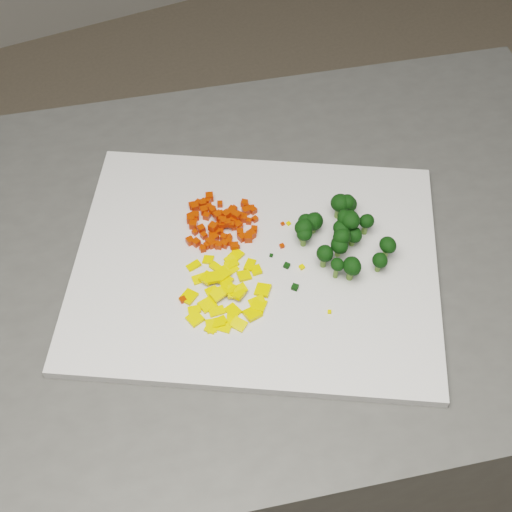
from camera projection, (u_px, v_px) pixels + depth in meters
name	position (u px, v px, depth m)	size (l,w,h in m)	color
counter_block	(270.00, 395.00, 1.32)	(0.97, 0.68, 0.90)	#494946
cutting_board	(256.00, 263.00, 0.93)	(0.47, 0.37, 0.01)	silver
carrot_pile	(221.00, 217.00, 0.95)	(0.10, 0.10, 0.03)	#C22002
pepper_pile	(223.00, 288.00, 0.89)	(0.12, 0.12, 0.02)	yellow
broccoli_pile	(343.00, 230.00, 0.92)	(0.13, 0.13, 0.06)	black
carrot_cube_0	(208.00, 245.00, 0.94)	(0.01, 0.01, 0.01)	#C22002
carrot_cube_1	(213.00, 227.00, 0.94)	(0.01, 0.01, 0.01)	#C22002
carrot_cube_2	(232.00, 246.00, 0.94)	(0.01, 0.01, 0.01)	#C22002
carrot_cube_3	(219.00, 245.00, 0.94)	(0.01, 0.01, 0.01)	#C22002
carrot_cube_4	(193.00, 225.00, 0.96)	(0.01, 0.01, 0.01)	#C22002
carrot_cube_5	(207.00, 216.00, 0.97)	(0.01, 0.01, 0.01)	#C22002
carrot_cube_6	(246.00, 211.00, 0.97)	(0.01, 0.01, 0.01)	#C22002
carrot_cube_7	(190.00, 241.00, 0.94)	(0.01, 0.01, 0.01)	#C22002
carrot_cube_8	(224.00, 237.00, 0.94)	(0.01, 0.01, 0.01)	#C22002
carrot_cube_9	(195.00, 232.00, 0.95)	(0.01, 0.01, 0.01)	#C22002
carrot_cube_10	(229.00, 242.00, 0.94)	(0.01, 0.01, 0.01)	#C22002
carrot_cube_11	(212.00, 244.00, 0.94)	(0.01, 0.01, 0.01)	#C22002
carrot_cube_12	(195.00, 207.00, 0.98)	(0.01, 0.01, 0.01)	#C22002
carrot_cube_13	(244.00, 203.00, 0.98)	(0.01, 0.01, 0.01)	#C22002
carrot_cube_14	(222.00, 225.00, 0.95)	(0.01, 0.01, 0.01)	#C22002
carrot_cube_15	(218.00, 246.00, 0.94)	(0.01, 0.01, 0.01)	#C22002
carrot_cube_16	(204.00, 236.00, 0.95)	(0.01, 0.01, 0.01)	#C22002
carrot_cube_17	(204.00, 210.00, 0.97)	(0.01, 0.01, 0.01)	#C22002
carrot_cube_18	(198.00, 203.00, 0.98)	(0.01, 0.01, 0.01)	#C22002
carrot_cube_19	(235.00, 224.00, 0.96)	(0.01, 0.01, 0.01)	#C22002
carrot_cube_20	(203.00, 249.00, 0.93)	(0.01, 0.01, 0.01)	#C22002
carrot_cube_21	(237.00, 216.00, 0.96)	(0.01, 0.01, 0.01)	#C22002
carrot_cube_22	(191.00, 217.00, 0.97)	(0.01, 0.01, 0.01)	#C22002
carrot_cube_23	(235.00, 246.00, 0.93)	(0.01, 0.01, 0.01)	#C22002
carrot_cube_24	(226.00, 214.00, 0.96)	(0.01, 0.01, 0.01)	#C22002
carrot_cube_25	(239.00, 227.00, 0.96)	(0.01, 0.01, 0.01)	#C22002
carrot_cube_26	(253.00, 210.00, 0.97)	(0.01, 0.01, 0.01)	#C22002
carrot_cube_27	(196.00, 216.00, 0.97)	(0.01, 0.01, 0.01)	#C22002
carrot_cube_28	(229.00, 237.00, 0.95)	(0.01, 0.01, 0.01)	#C22002
carrot_cube_29	(244.00, 218.00, 0.96)	(0.01, 0.01, 0.01)	#C22002
carrot_cube_30	(209.00, 197.00, 0.99)	(0.01, 0.01, 0.01)	#C22002
carrot_cube_31	(242.00, 238.00, 0.94)	(0.01, 0.01, 0.01)	#C22002
carrot_cube_32	(232.00, 225.00, 0.95)	(0.01, 0.01, 0.01)	#C22002
carrot_cube_33	(234.00, 220.00, 0.96)	(0.01, 0.01, 0.01)	#C22002
carrot_cube_34	(208.00, 200.00, 0.98)	(0.01, 0.01, 0.01)	#C22002
carrot_cube_35	(229.00, 214.00, 0.96)	(0.01, 0.01, 0.01)	#C22002
carrot_cube_36	(219.00, 225.00, 0.96)	(0.01, 0.01, 0.01)	#C22002
carrot_cube_37	(203.00, 202.00, 0.98)	(0.01, 0.01, 0.01)	#C22002
carrot_cube_38	(246.00, 205.00, 0.98)	(0.01, 0.01, 0.01)	#C22002
carrot_cube_39	(203.00, 203.00, 0.98)	(0.01, 0.01, 0.01)	#C22002
carrot_cube_40	(255.00, 219.00, 0.96)	(0.01, 0.01, 0.01)	#C22002
carrot_cube_41	(249.00, 221.00, 0.96)	(0.01, 0.01, 0.01)	#C22002
carrot_cube_42	(225.00, 244.00, 0.94)	(0.01, 0.01, 0.01)	#C22002
carrot_cube_43	(201.00, 229.00, 0.95)	(0.01, 0.01, 0.01)	#C22002
carrot_cube_44	(227.00, 223.00, 0.95)	(0.01, 0.01, 0.01)	#C22002
carrot_cube_45	(251.00, 209.00, 0.97)	(0.01, 0.01, 0.01)	#C22002
carrot_cube_46	(192.00, 220.00, 0.96)	(0.01, 0.01, 0.01)	#C22002
carrot_cube_47	(220.00, 214.00, 0.96)	(0.01, 0.01, 0.01)	#C22002
carrot_cube_48	(192.00, 206.00, 0.98)	(0.01, 0.01, 0.01)	#C22002
carrot_cube_49	(220.00, 230.00, 0.95)	(0.01, 0.01, 0.01)	#C22002
carrot_cube_50	(217.00, 232.00, 0.95)	(0.01, 0.01, 0.01)	#C22002
carrot_cube_51	(218.00, 215.00, 0.96)	(0.01, 0.01, 0.01)	#C22002
carrot_cube_52	(251.00, 234.00, 0.95)	(0.01, 0.01, 0.01)	#C22002
carrot_cube_53	(232.00, 210.00, 0.97)	(0.01, 0.01, 0.01)	#C22002
carrot_cube_54	(210.00, 242.00, 0.94)	(0.01, 0.01, 0.01)	#C22002
carrot_cube_55	(223.00, 221.00, 0.95)	(0.01, 0.01, 0.01)	#C22002
carrot_cube_56	(202.00, 248.00, 0.93)	(0.01, 0.01, 0.01)	#C22002
carrot_cube_57	(254.00, 230.00, 0.95)	(0.01, 0.01, 0.01)	#C22002
carrot_cube_58	(195.00, 219.00, 0.96)	(0.01, 0.01, 0.01)	#C22002
carrot_cube_59	(214.00, 238.00, 0.94)	(0.01, 0.01, 0.01)	#C22002
carrot_cube_60	(213.00, 210.00, 0.96)	(0.01, 0.01, 0.01)	#C22002
carrot_cube_61	(196.00, 243.00, 0.94)	(0.01, 0.01, 0.01)	#C22002
carrot_cube_62	(191.00, 219.00, 0.96)	(0.01, 0.01, 0.01)	#C22002
carrot_cube_63	(212.00, 234.00, 0.95)	(0.01, 0.01, 0.01)	#C22002
carrot_cube_64	(236.00, 247.00, 0.94)	(0.01, 0.01, 0.01)	#C22002
carrot_cube_65	(240.00, 233.00, 0.95)	(0.01, 0.01, 0.01)	#C22002
carrot_cube_66	(234.00, 227.00, 0.96)	(0.01, 0.01, 0.01)	#C22002
carrot_cube_67	(193.00, 225.00, 0.96)	(0.01, 0.01, 0.01)	#C22002
carrot_cube_68	(220.00, 204.00, 0.98)	(0.01, 0.01, 0.01)	#C22002
carrot_cube_69	(234.00, 209.00, 0.97)	(0.01, 0.01, 0.01)	#C22002
carrot_cube_70	(221.00, 219.00, 0.95)	(0.01, 0.01, 0.01)	#C22002
carrot_cube_71	(238.00, 225.00, 0.96)	(0.01, 0.01, 0.01)	#C22002
carrot_cube_72	(221.00, 232.00, 0.95)	(0.01, 0.01, 0.01)	#C22002
carrot_cube_73	(223.00, 222.00, 0.96)	(0.01, 0.01, 0.01)	#C22002
carrot_cube_74	(212.00, 209.00, 0.98)	(0.01, 0.01, 0.01)	#C22002
carrot_cube_75	(190.00, 241.00, 0.94)	(0.01, 0.01, 0.01)	#C22002
carrot_cube_76	(248.00, 238.00, 0.94)	(0.01, 0.01, 0.01)	#C22002
carrot_cube_77	(209.00, 207.00, 0.98)	(0.01, 0.01, 0.01)	#C22002
carrot_cube_78	(240.00, 217.00, 0.96)	(0.01, 0.01, 0.01)	#C22002
carrot_cube_79	(233.00, 213.00, 0.96)	(0.01, 0.01, 0.01)	#C22002
carrot_cube_80	(243.00, 219.00, 0.96)	(0.01, 0.01, 0.01)	#C22002
pepper_chunk_0	(257.00, 301.00, 0.89)	(0.02, 0.01, 0.00)	yellow
pepper_chunk_1	(194.00, 266.00, 0.92)	(0.02, 0.01, 0.00)	yellow
pepper_chunk_2	(250.00, 265.00, 0.92)	(0.02, 0.01, 0.00)	yellow
pepper_chunk_3	(222.00, 274.00, 0.90)	(0.02, 0.02, 0.00)	yellow
pepper_chunk_4	(207.00, 305.00, 0.88)	(0.02, 0.02, 0.00)	yellow
pepper_chunk_5	(234.00, 292.00, 0.89)	(0.02, 0.02, 0.00)	yellow
pepper_chunk_6	(237.00, 293.00, 0.89)	(0.02, 0.02, 0.00)	yellow
pepper_chunk_7	(231.00, 288.00, 0.89)	(0.01, 0.01, 0.00)	yellow
pepper_chunk_8	(195.00, 319.00, 0.87)	(0.02, 0.02, 0.00)	yellow
pepper_chunk_9	(211.00, 327.00, 0.86)	(0.01, 0.02, 0.00)	yellow
pepper_chunk_10	(217.00, 311.00, 0.88)	(0.02, 0.01, 0.00)	yellow
pepper_chunk_11	(230.00, 260.00, 0.92)	(0.01, 0.01, 0.00)	yellow
pepper_chunk_12	(263.00, 290.00, 0.90)	(0.02, 0.02, 0.00)	yellow
pepper_chunk_13	(217.00, 268.00, 0.92)	(0.02, 0.01, 0.00)	yellow
pepper_chunk_14	(239.00, 324.00, 0.86)	(0.01, 0.02, 0.01)	yellow
pepper_chunk_15	(233.00, 319.00, 0.87)	(0.01, 0.01, 0.00)	yellow
pepper_chunk_16	(208.00, 260.00, 0.92)	(0.01, 0.01, 0.00)	yellow
pepper_chunk_17	(259.00, 305.00, 0.88)	(0.02, 0.02, 0.00)	yellow
pepper_chunk_18	(226.00, 281.00, 0.90)	(0.01, 0.02, 0.00)	yellow
pepper_chunk_19	(252.00, 314.00, 0.87)	(0.02, 0.02, 0.00)	yellow
pepper_chunk_20	(214.00, 277.00, 0.90)	(0.02, 0.02, 0.00)	yellow
pepper_chunk_21	(232.00, 264.00, 0.92)	(0.02, 0.01, 0.00)	yellow
pepper_chunk_22	(236.00, 255.00, 0.93)	(0.02, 0.02, 0.00)	yellow
pepper_chunk_23	(194.00, 310.00, 0.88)	(0.02, 0.01, 0.00)	yellow
pepper_chunk_24	(227.00, 289.00, 0.89)	(0.02, 0.02, 0.00)	yellow
pepper_chunk_25	(233.00, 290.00, 0.89)	(0.02, 0.01, 0.00)	yellow
pepper_chunk_26	(200.00, 279.00, 0.91)	(0.02, 0.01, 0.00)	yellow
pepper_chunk_27	(218.00, 292.00, 0.89)	(0.02, 0.01, 0.01)	yellow
pepper_chunk_28	(233.00, 311.00, 0.88)	(0.02, 0.02, 0.00)	yellow
pepper_chunk_29	(244.00, 276.00, 0.91)	(0.02, 0.01, 0.00)	yellow
pepper_chunk_30	(256.00, 270.00, 0.91)	(0.01, 0.01, 0.00)	yellow
pepper_chunk_31	(240.00, 289.00, 0.89)	(0.01, 0.02, 0.00)	yellow
pepper_chunk_32	(231.00, 268.00, 0.92)	(0.02, 0.02, 0.00)	yellow
pepper_chunk_33	(224.00, 328.00, 0.86)	(0.02, 0.01, 0.00)	yellow
pepper_chunk_34	(218.00, 323.00, 0.87)	(0.01, 0.02, 0.00)	yellow
pepper_chunk_35	(189.00, 297.00, 0.89)	(0.02, 0.02, 0.00)	yellow
pepper_chunk_36	(212.00, 291.00, 0.89)	(0.01, 0.02, 0.00)	yellow
pepper_chunk_37	(218.00, 295.00, 0.88)	(0.02, 0.01, 0.00)	yellow
pepper_chunk_38	(221.00, 321.00, 0.87)	(0.01, 0.01, 0.00)	yellow
pepper_chunk_39	(211.00, 326.00, 0.86)	(0.02, 0.01, 0.00)	yellow
pepper_chunk_40	(207.00, 278.00, 0.90)	(0.02, 0.02, 0.00)	yellow
broccoli_floret_0	(304.00, 237.00, 0.93)	(0.03, 0.03, 0.03)	black
broccoli_floret_1	(351.00, 270.00, 0.90)	(0.03, 0.03, 0.03)	black
broccoli_floret_2	(353.00, 237.00, 0.93)	(0.03, 0.03, 0.03)	black
broccoli_floret_3	(341.00, 238.00, 0.93)	(0.03, 0.03, 0.03)	black
broccoli_floret_4	(349.00, 224.00, 0.93)	(0.03, 0.03, 0.04)	black
broccoli_floret_5	(339.00, 207.00, 0.96)	(0.04, 0.04, 0.04)	black
broccoli_floret_6	(379.00, 263.00, 0.91)	(0.03, 0.03, 0.03)	black
broccoli_floret_7	(305.00, 224.00, 0.95)	(0.03, 0.03, 0.03)	black
broccoli_floret_8	(336.00, 269.00, 0.90)	(0.02, 0.02, 0.03)	black
broccoli_floret_9	(340.00, 231.00, 0.93)	(0.03, 0.03, 0.03)	black
broccoli_floret_10	(365.00, 225.00, 0.94)	(0.03, 0.03, 0.03)	black
broccoli_floret_11	(324.00, 258.00, 0.91)	(0.03, 0.03, 0.03)	black
broccoli_floret_12	(386.00, 250.00, 0.91)	(0.03, 0.03, 0.04)	black
broccoli_floret_13	(313.00, 224.00, 0.94)	(0.04, 0.04, 0.03)	black
broccoli_floret_14	(341.00, 241.00, 0.91)	(0.03, 0.03, 0.03)	black
broccoli_floret_15	(341.00, 236.00, 0.93)	(0.03, 0.03, 0.03)	black
broccoli_floret_16	(346.00, 207.00, 0.96)	(0.03, 0.03, 0.04)	black
broccoli_floret_17	(343.00, 220.00, 0.93)	(0.02, 0.02, 0.03)	black
broccoli_floret_18	(344.00, 223.00, 0.93)	(0.03, 0.03, 0.03)	black
broccoli_floret_19	(338.00, 248.00, 0.91)	(0.03, 0.03, 0.03)	black
broccoli_floret_20	(347.00, 207.00, 0.96)	(0.04, 0.04, 0.03)	black
broccoli_floret_21	(303.00, 231.00, 0.93)	(0.03, 0.03, 0.04)	black
stray_bit_0	(287.00, 266.00, 0.92)	(0.01, 0.01, 0.00)	black
stray_bit_1	(295.00, 287.00, 0.90)	(0.01, 0.01, 0.01)	black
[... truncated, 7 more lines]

